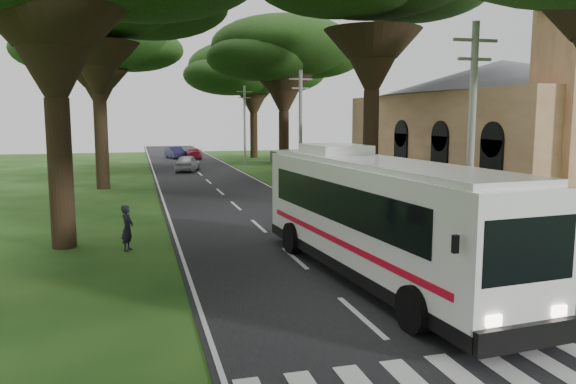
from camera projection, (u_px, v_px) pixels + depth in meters
ground at (397, 350)px, 11.98m from camera, size 140.00×140.00×0.00m
road at (222, 194)px, 35.89m from camera, size 8.00×120.00×0.04m
property_wall at (359, 182)px, 37.19m from camera, size 0.35×50.00×1.20m
church at (502, 117)px, 36.56m from camera, size 14.00×24.00×11.60m
pole_near at (471, 140)px, 18.58m from camera, size 1.60×0.24×8.00m
pole_mid at (300, 128)px, 37.71m from camera, size 1.60×0.24×8.00m
pole_far at (245, 124)px, 56.84m from camera, size 1.60×0.24×8.00m
tree_l_far at (97, 43)px, 54.07m from camera, size 13.92×13.92×15.11m
tree_r_midb at (284, 49)px, 48.82m from camera, size 12.68×12.68×13.61m
tree_r_far at (253, 68)px, 66.31m from camera, size 15.31×15.31×13.95m
coach_bus at (376, 216)px, 16.98m from camera, size 3.68×12.60×3.66m
distant_car_a at (187, 163)px, 50.55m from camera, size 2.86×4.63×1.47m
distant_car_b at (175, 152)px, 66.01m from camera, size 2.41×4.41×1.38m
distant_car_c at (193, 154)px, 65.29m from camera, size 1.86×4.23×1.21m
pedestrian at (127, 228)px, 20.75m from camera, size 0.59×0.72×1.71m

